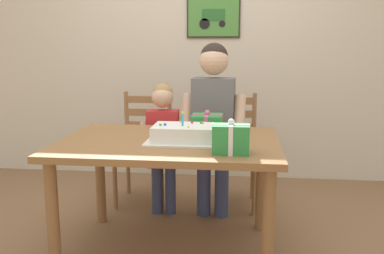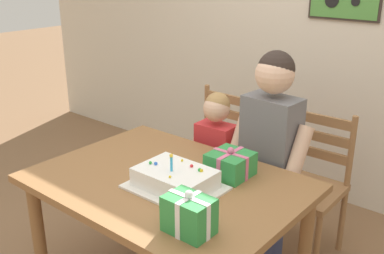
{
  "view_description": "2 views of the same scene",
  "coord_description": "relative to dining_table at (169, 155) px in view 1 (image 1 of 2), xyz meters",
  "views": [
    {
      "loc": [
        0.43,
        -2.53,
        1.3
      ],
      "look_at": [
        0.14,
        0.03,
        0.81
      ],
      "focal_mm": 39.9,
      "sensor_mm": 36.0,
      "label": 1
    },
    {
      "loc": [
        1.41,
        -1.5,
        1.78
      ],
      "look_at": [
        0.01,
        0.18,
        0.97
      ],
      "focal_mm": 42.35,
      "sensor_mm": 36.0,
      "label": 2
    }
  ],
  "objects": [
    {
      "name": "ground_plane",
      "position": [
        0.0,
        0.0,
        -0.64
      ],
      "size": [
        20.0,
        20.0,
        0.0
      ],
      "primitive_type": "plane",
      "color": "#846042"
    },
    {
      "name": "back_wall",
      "position": [
        0.0,
        1.7,
        0.66
      ],
      "size": [
        6.4,
        0.11,
        2.6
      ],
      "color": "beige",
      "rests_on": "ground"
    },
    {
      "name": "dining_table",
      "position": [
        0.0,
        0.0,
        0.0
      ],
      "size": [
        1.34,
        0.97,
        0.73
      ],
      "color": "olive",
      "rests_on": "ground"
    },
    {
      "name": "birthday_cake",
      "position": [
        0.1,
        -0.04,
        0.14
      ],
      "size": [
        0.44,
        0.34,
        0.19
      ],
      "color": "white",
      "rests_on": "dining_table"
    },
    {
      "name": "gift_box_red_large",
      "position": [
        0.39,
        -0.29,
        0.17
      ],
      "size": [
        0.2,
        0.14,
        0.19
      ],
      "color": "#2D8E42",
      "rests_on": "dining_table"
    },
    {
      "name": "gift_box_beside_cake",
      "position": [
        0.22,
        0.24,
        0.16
      ],
      "size": [
        0.21,
        0.21,
        0.16
      ],
      "color": "#2D8E42",
      "rests_on": "dining_table"
    },
    {
      "name": "chair_left",
      "position": [
        -0.36,
        0.89,
        -0.17
      ],
      "size": [
        0.43,
        0.43,
        0.92
      ],
      "color": "#996B42",
      "rests_on": "ground"
    },
    {
      "name": "chair_right",
      "position": [
        0.36,
        0.89,
        -0.17
      ],
      "size": [
        0.42,
        0.42,
        0.92
      ],
      "color": "#996B42",
      "rests_on": "ground"
    },
    {
      "name": "child_older",
      "position": [
        0.23,
        0.61,
        0.17
      ],
      "size": [
        0.49,
        0.28,
        1.33
      ],
      "color": "#38426B",
      "rests_on": "ground"
    },
    {
      "name": "child_younger",
      "position": [
        -0.15,
        0.61,
        -0.02
      ],
      "size": [
        0.37,
        0.22,
        1.03
      ],
      "color": "#38426B",
      "rests_on": "ground"
    }
  ]
}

